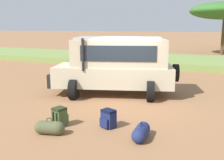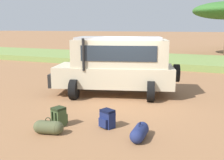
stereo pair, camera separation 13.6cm
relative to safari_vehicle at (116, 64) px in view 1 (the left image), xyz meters
name	(u,v)px [view 1 (the left image)]	position (x,y,z in m)	size (l,w,h in m)	color
ground_plane	(126,100)	(0.70, -0.76, -1.29)	(320.00, 320.00, 0.00)	#936642
grass_bank	(173,61)	(0.70, 10.81, -1.07)	(120.00, 7.00, 0.44)	olive
safari_vehicle	(116,64)	(0.00, 0.00, 0.00)	(5.46, 3.57, 2.44)	beige
backpack_beside_front_wheel	(60,117)	(-0.18, -4.06, -1.02)	(0.41, 0.48, 0.56)	#42562D
backpack_cluster_center	(108,119)	(1.17, -3.64, -1.04)	(0.47, 0.46, 0.53)	navy
duffel_bag_low_black_case	(50,128)	(-0.11, -4.68, -1.11)	(0.83, 0.47, 0.47)	#4C5133
duffel_bag_soft_canvas	(141,132)	(2.26, -4.05, -1.11)	(0.39, 0.93, 0.46)	navy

